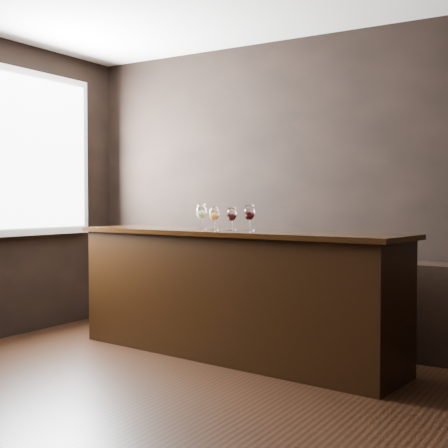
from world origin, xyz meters
The scene contains 9 objects.
ground centered at (0.00, 0.00, 0.00)m, with size 5.00×5.00×0.00m, color black.
room_shell centered at (-0.23, 0.11, 1.81)m, with size 5.02×4.52×2.81m.
bar_counter centered at (-0.30, 1.29, 0.50)m, with size 2.87×0.62×1.00m, color black.
bar_top centered at (-0.30, 1.29, 1.02)m, with size 2.97×0.69×0.04m, color black.
back_bar_shelf centered at (0.44, 2.03, 0.39)m, with size 2.17×0.40×0.78m, color black.
glass_white centered at (-0.62, 1.32, 1.19)m, with size 0.09×0.09×0.22m.
glass_amber centered at (-0.45, 1.26, 1.17)m, with size 0.08×0.08×0.19m.
glass_red_a centered at (-0.30, 1.29, 1.17)m, with size 0.08×0.08×0.19m.
glass_red_b centered at (-0.15, 1.31, 1.18)m, with size 0.09×0.09×0.21m.
Camera 1 is at (2.31, -3.08, 1.27)m, focal length 50.00 mm.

